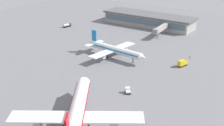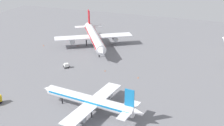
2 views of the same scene
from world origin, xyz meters
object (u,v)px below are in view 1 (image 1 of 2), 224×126
(catering_truck, at_px, (182,63))
(ground_crew_worker, at_px, (190,56))
(baggage_tug, at_px, (128,90))
(airplane_distant, at_px, (77,113))
(airplane_at_gate, at_px, (115,50))
(safety_cone_near_gate, at_px, (62,74))
(safety_cone_far_side, at_px, (88,84))
(fuel_truck, at_px, (67,25))

(catering_truck, bearing_deg, ground_crew_worker, 21.83)
(baggage_tug, bearing_deg, airplane_distant, 138.77)
(catering_truck, relative_size, ground_crew_worker, 3.54)
(airplane_distant, xyz_separation_m, catering_truck, (-7.24, -73.37, -4.47))
(airplane_at_gate, xyz_separation_m, catering_truck, (-35.10, -8.27, -2.81))
(safety_cone_near_gate, relative_size, safety_cone_far_side, 1.00)
(safety_cone_far_side, bearing_deg, catering_truck, -121.36)
(safety_cone_near_gate, bearing_deg, baggage_tug, -178.60)
(airplane_at_gate, bearing_deg, airplane_distant, -59.81)
(baggage_tug, height_order, safety_cone_near_gate, baggage_tug)
(ground_crew_worker, distance_m, safety_cone_near_gate, 68.95)
(airplane_distant, height_order, catering_truck, airplane_distant)
(baggage_tug, bearing_deg, safety_cone_far_side, 56.77)
(catering_truck, bearing_deg, fuel_truck, 92.69)
(airplane_distant, distance_m, ground_crew_worker, 87.27)
(airplane_distant, relative_size, baggage_tug, 13.15)
(ground_crew_worker, height_order, safety_cone_near_gate, ground_crew_worker)
(baggage_tug, height_order, ground_crew_worker, baggage_tug)
(airplane_at_gate, distance_m, fuel_truck, 70.87)
(baggage_tug, relative_size, safety_cone_far_side, 6.23)
(catering_truck, xyz_separation_m, ground_crew_worker, (1.13, -13.52, -0.85))
(airplane_distant, height_order, safety_cone_far_side, airplane_distant)
(airplane_at_gate, distance_m, safety_cone_far_side, 36.27)
(fuel_truck, distance_m, safety_cone_near_gate, 86.03)
(airplane_distant, bearing_deg, safety_cone_far_side, -0.55)
(airplane_at_gate, bearing_deg, baggage_tug, -42.20)
(fuel_truck, bearing_deg, safety_cone_far_side, -123.95)
(baggage_tug, xyz_separation_m, safety_cone_far_side, (19.05, 2.71, -0.86))
(airplane_distant, relative_size, safety_cone_near_gate, 81.85)
(airplane_distant, height_order, fuel_truck, airplane_distant)
(airplane_distant, relative_size, safety_cone_far_side, 81.85)
(airplane_at_gate, relative_size, ground_crew_worker, 24.39)
(airplane_distant, relative_size, fuel_truck, 7.52)
(airplane_distant, relative_size, catering_truck, 8.31)
(baggage_tug, distance_m, safety_cone_far_side, 19.26)
(airplane_at_gate, height_order, baggage_tug, airplane_at_gate)
(airplane_at_gate, xyz_separation_m, safety_cone_far_side, (-8.75, 34.95, -4.21))
(airplane_at_gate, relative_size, fuel_truck, 6.24)
(baggage_tug, height_order, safety_cone_far_side, baggage_tug)
(baggage_tug, bearing_deg, catering_truck, -51.53)
(ground_crew_worker, bearing_deg, safety_cone_near_gate, 117.18)
(baggage_tug, bearing_deg, safety_cone_near_gate, 50.07)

